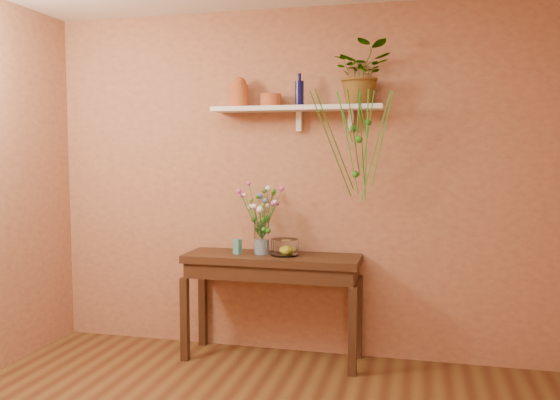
# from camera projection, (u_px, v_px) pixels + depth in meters

# --- Properties ---
(room) EXTENTS (4.04, 4.04, 2.70)m
(room) POSITION_uv_depth(u_px,v_px,m) (198.00, 205.00, 2.62)
(room) COLOR brown
(room) RESTS_ON ground
(sideboard) EXTENTS (1.34, 0.43, 0.81)m
(sideboard) POSITION_uv_depth(u_px,v_px,m) (272.00, 270.00, 4.40)
(sideboard) COLOR #3D2313
(sideboard) RESTS_ON ground
(wall_shelf) EXTENTS (1.30, 0.24, 0.19)m
(wall_shelf) POSITION_uv_depth(u_px,v_px,m) (298.00, 109.00, 4.37)
(wall_shelf) COLOR white
(wall_shelf) RESTS_ON room
(terracotta_jug) EXTENTS (0.18, 0.18, 0.23)m
(terracotta_jug) POSITION_uv_depth(u_px,v_px,m) (239.00, 93.00, 4.47)
(terracotta_jug) COLOR #B14A23
(terracotta_jug) RESTS_ON wall_shelf
(terracotta_pot) EXTENTS (0.17, 0.17, 0.10)m
(terracotta_pot) POSITION_uv_depth(u_px,v_px,m) (271.00, 100.00, 4.43)
(terracotta_pot) COLOR #B14A23
(terracotta_pot) RESTS_ON wall_shelf
(blue_bottle) EXTENTS (0.08, 0.08, 0.24)m
(blue_bottle) POSITION_uv_depth(u_px,v_px,m) (299.00, 93.00, 4.35)
(blue_bottle) COLOR #0B0D38
(blue_bottle) RESTS_ON wall_shelf
(spider_plant) EXTENTS (0.45, 0.40, 0.45)m
(spider_plant) POSITION_uv_depth(u_px,v_px,m) (362.00, 74.00, 4.23)
(spider_plant) COLOR #246813
(spider_plant) RESTS_ON wall_shelf
(plant_fronds) EXTENTS (0.57, 0.38, 0.79)m
(plant_fronds) POSITION_uv_depth(u_px,v_px,m) (358.00, 139.00, 4.11)
(plant_fronds) COLOR #246813
(plant_fronds) RESTS_ON wall_shelf
(glass_vase) EXTENTS (0.12, 0.12, 0.24)m
(glass_vase) POSITION_uv_depth(u_px,v_px,m) (262.00, 241.00, 4.42)
(glass_vase) COLOR white
(glass_vase) RESTS_ON sideboard
(bouquet) EXTENTS (0.37, 0.39, 0.44)m
(bouquet) POSITION_uv_depth(u_px,v_px,m) (262.00, 206.00, 4.40)
(bouquet) COLOR #386B28
(bouquet) RESTS_ON glass_vase
(glass_bowl) EXTENTS (0.21, 0.21, 0.13)m
(glass_bowl) POSITION_uv_depth(u_px,v_px,m) (285.00, 248.00, 4.36)
(glass_bowl) COLOR white
(glass_bowl) RESTS_ON sideboard
(lemon) EXTENTS (0.07, 0.07, 0.07)m
(lemon) POSITION_uv_depth(u_px,v_px,m) (286.00, 250.00, 4.38)
(lemon) COLOR #FFEC3D
(lemon) RESTS_ON glass_bowl
(carton) EXTENTS (0.07, 0.06, 0.11)m
(carton) POSITION_uv_depth(u_px,v_px,m) (237.00, 247.00, 4.43)
(carton) COLOR teal
(carton) RESTS_ON sideboard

